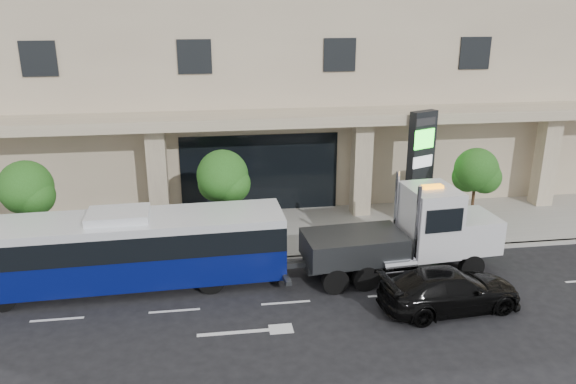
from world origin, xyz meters
name	(u,v)px	position (x,y,z in m)	size (l,w,h in m)	color
ground	(280,284)	(0.00, 0.00, 0.00)	(120.00, 120.00, 0.00)	black
sidewalk	(267,233)	(0.00, 5.00, 0.07)	(120.00, 6.00, 0.15)	gray
curb	(274,260)	(0.00, 2.00, 0.07)	(120.00, 0.30, 0.15)	gray
convention_center	(246,11)	(0.00, 15.42, 9.97)	(60.00, 17.60, 20.00)	tan
tree_left	(27,191)	(-9.97, 3.59, 3.11)	(2.27, 2.20, 4.22)	#422B19
tree_mid	(223,179)	(-1.97, 3.59, 3.26)	(2.28, 2.20, 4.38)	#422B19
tree_right	(477,173)	(9.53, 3.59, 3.04)	(2.10, 2.00, 4.04)	#422B19
city_bus	(122,249)	(-5.97, 0.62, 1.58)	(12.36, 3.00, 3.11)	black
tow_truck	(410,235)	(5.22, 0.15, 1.66)	(8.92, 2.72, 4.04)	#2D3033
black_sedan	(450,290)	(5.72, -2.71, 0.75)	(2.09, 5.15, 1.49)	black
signage_pylon	(420,167)	(7.49, 5.28, 2.94)	(1.44, 1.00, 5.49)	black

